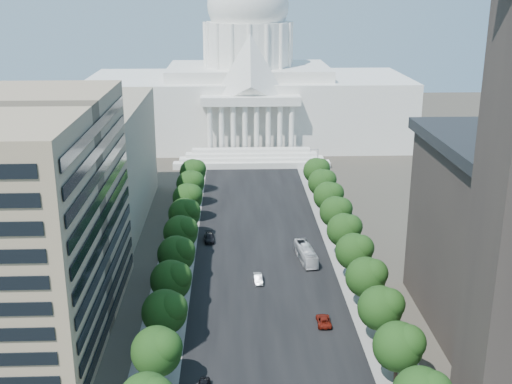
{
  "coord_description": "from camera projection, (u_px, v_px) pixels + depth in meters",
  "views": [
    {
      "loc": [
        -6.47,
        -59.38,
        57.59
      ],
      "look_at": [
        -1.29,
        75.6,
        14.12
      ],
      "focal_mm": 45.0,
      "sensor_mm": 36.0,
      "label": 1
    }
  ],
  "objects": [
    {
      "name": "tree_r_c",
      "position": [
        382.0,
        307.0,
        107.11
      ],
      "size": [
        7.79,
        7.6,
        9.97
      ],
      "color": "#33261C",
      "rests_on": "ground"
    },
    {
      "name": "streetlight_f",
      "position": [
        316.0,
        159.0,
        201.72
      ],
      "size": [
        2.61,
        0.44,
        9.0
      ],
      "color": "gray",
      "rests_on": "ground"
    },
    {
      "name": "tree_r_h",
      "position": [
        329.0,
        195.0,
        164.18
      ],
      "size": [
        7.79,
        7.6,
        9.97
      ],
      "color": "#33261C",
      "rests_on": "ground"
    },
    {
      "name": "sidewalk_left",
      "position": [
        183.0,
        229.0,
        159.28
      ],
      "size": [
        8.0,
        260.0,
        0.02
      ],
      "primitive_type": "cube",
      "color": "gray",
      "rests_on": "ground"
    },
    {
      "name": "tree_r_e",
      "position": [
        356.0,
        251.0,
        129.94
      ],
      "size": [
        7.79,
        7.6,
        9.97
      ],
      "color": "#33261C",
      "rests_on": "ground"
    },
    {
      "name": "tree_r_g",
      "position": [
        337.0,
        211.0,
        152.77
      ],
      "size": [
        7.79,
        7.6,
        9.97
      ],
      "color": "#33261C",
      "rests_on": "ground"
    },
    {
      "name": "streetlight_e",
      "position": [
        327.0,
        182.0,
        177.94
      ],
      "size": [
        2.61,
        0.44,
        9.0
      ],
      "color": "gray",
      "rests_on": "ground"
    },
    {
      "name": "streetlight_c",
      "position": [
        363.0,
        253.0,
        130.37
      ],
      "size": [
        2.61,
        0.44,
        9.0
      ],
      "color": "gray",
      "rests_on": "ground"
    },
    {
      "name": "tree_l_c",
      "position": [
        166.0,
        311.0,
        105.8
      ],
      "size": [
        7.79,
        7.6,
        9.97
      ],
      "color": "#33261C",
      "rests_on": "ground"
    },
    {
      "name": "capitol",
      "position": [
        248.0,
        90.0,
        244.1
      ],
      "size": [
        120.0,
        56.0,
        73.0
      ],
      "color": "white",
      "rests_on": "ground"
    },
    {
      "name": "tree_l_b",
      "position": [
        159.0,
        350.0,
        94.38
      ],
      "size": [
        7.79,
        7.6,
        9.97
      ],
      "color": "#33261C",
      "rests_on": "ground"
    },
    {
      "name": "tree_r_d",
      "position": [
        368.0,
        276.0,
        118.53
      ],
      "size": [
        7.79,
        7.6,
        9.97
      ],
      "color": "#33261C",
      "rests_on": "ground"
    },
    {
      "name": "tree_r_j",
      "position": [
        317.0,
        170.0,
        187.01
      ],
      "size": [
        7.79,
        7.6,
        9.97
      ],
      "color": "#33261C",
      "rests_on": "ground"
    },
    {
      "name": "tree_r_b",
      "position": [
        400.0,
        345.0,
        95.7
      ],
      "size": [
        7.79,
        7.6,
        9.97
      ],
      "color": "#33261C",
      "rests_on": "ground"
    },
    {
      "name": "road_asphalt",
      "position": [
        259.0,
        228.0,
        159.97
      ],
      "size": [
        30.0,
        260.0,
        0.01
      ],
      "primitive_type": "cube",
      "color": "black",
      "rests_on": "ground"
    },
    {
      "name": "tree_l_d",
      "position": [
        173.0,
        279.0,
        117.21
      ],
      "size": [
        7.79,
        7.6,
        9.97
      ],
      "color": "#33261C",
      "rests_on": "ground"
    },
    {
      "name": "tree_l_j",
      "position": [
        194.0,
        171.0,
        185.7
      ],
      "size": [
        7.79,
        7.6,
        9.97
      ],
      "color": "#33261C",
      "rests_on": "ground"
    },
    {
      "name": "car_silver",
      "position": [
        258.0,
        279.0,
        130.49
      ],
      "size": [
        1.92,
        4.81,
        1.55
      ],
      "primitive_type": "imported",
      "rotation": [
        0.0,
        0.0,
        0.06
      ],
      "color": "#B3B5BB",
      "rests_on": "ground"
    },
    {
      "name": "tree_l_g",
      "position": [
        186.0,
        213.0,
        151.46
      ],
      "size": [
        7.79,
        7.6,
        9.97
      ],
      "color": "#33261C",
      "rests_on": "ground"
    },
    {
      "name": "car_red",
      "position": [
        324.0,
        320.0,
        114.31
      ],
      "size": [
        2.44,
        5.21,
        1.44
      ],
      "primitive_type": "imported",
      "rotation": [
        0.0,
        0.0,
        3.13
      ],
      "color": "maroon",
      "rests_on": "ground"
    },
    {
      "name": "office_block_left_far",
      "position": [
        69.0,
        162.0,
        163.14
      ],
      "size": [
        38.0,
        52.0,
        30.0
      ],
      "primitive_type": "cube",
      "color": "gray",
      "rests_on": "ground"
    },
    {
      "name": "tree_l_h",
      "position": [
        189.0,
        197.0,
        162.87
      ],
      "size": [
        7.79,
        7.6,
        9.97
      ],
      "color": "#33261C",
      "rests_on": "ground"
    },
    {
      "name": "tree_l_e",
      "position": [
        178.0,
        253.0,
        128.63
      ],
      "size": [
        7.79,
        7.6,
        9.97
      ],
      "color": "#33261C",
      "rests_on": "ground"
    },
    {
      "name": "tree_r_f",
      "position": [
        345.0,
        229.0,
        141.35
      ],
      "size": [
        7.79,
        7.6,
        9.97
      ],
      "color": "#33261C",
      "rests_on": "ground"
    },
    {
      "name": "tree_l_f",
      "position": [
        182.0,
        232.0,
        140.04
      ],
      "size": [
        7.79,
        7.6,
        9.97
      ],
      "color": "#33261C",
      "rests_on": "ground"
    },
    {
      "name": "streetlight_d",
      "position": [
        342.0,
        212.0,
        154.16
      ],
      "size": [
        2.61,
        0.44,
        9.0
      ],
      "color": "gray",
      "rests_on": "ground"
    },
    {
      "name": "city_bus",
      "position": [
        306.0,
        254.0,
        140.56
      ],
      "size": [
        4.22,
        12.11,
        3.3
      ],
      "primitive_type": "imported",
      "rotation": [
        0.0,
        0.0,
        0.12
      ],
      "color": "silver",
      "rests_on": "ground"
    },
    {
      "name": "tree_l_i",
      "position": [
        191.0,
        183.0,
        174.29
      ],
      "size": [
        7.79,
        7.6,
        9.97
      ],
      "color": "#33261C",
      "rests_on": "ground"
    },
    {
      "name": "tree_r_i",
      "position": [
        323.0,
        182.0,
        175.6
      ],
      "size": [
        7.79,
        7.6,
        9.97
      ],
      "color": "#33261C",
      "rests_on": "ground"
    },
    {
      "name": "streetlight_b",
      "position": [
        393.0,
        313.0,
        106.59
      ],
      "size": [
        2.61,
        0.44,
        9.0
      ],
      "color": "gray",
      "rests_on": "ground"
    },
    {
      "name": "sidewalk_right",
      "position": [
        335.0,
        227.0,
        160.66
      ],
      "size": [
        8.0,
        260.0,
        0.02
      ],
      "primitive_type": "cube",
      "color": "gray",
      "rests_on": "ground"
    },
    {
      "name": "car_dark_b",
      "position": [
        209.0,
        238.0,
        151.52
      ],
      "size": [
        2.69,
        5.84,
        1.65
      ],
      "primitive_type": "imported",
      "rotation": [
        0.0,
        0.0,
        0.07
      ],
      "color": "black",
      "rests_on": "ground"
    }
  ]
}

